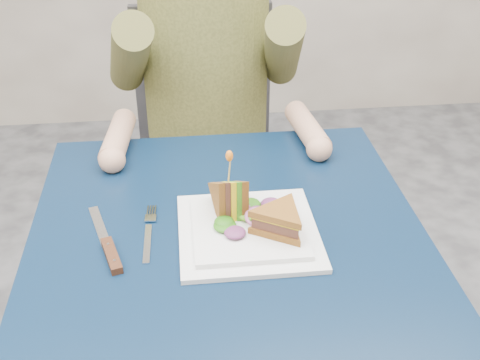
{
  "coord_description": "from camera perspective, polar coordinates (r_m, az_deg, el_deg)",
  "views": [
    {
      "loc": [
        -0.08,
        -0.94,
        1.41
      ],
      "look_at": [
        0.03,
        0.01,
        0.82
      ],
      "focal_mm": 45.0,
      "sensor_mm": 36.0,
      "label": 1
    }
  ],
  "objects": [
    {
      "name": "chair",
      "position": [
        1.87,
        -3.2,
        3.97
      ],
      "size": [
        0.42,
        0.4,
        0.93
      ],
      "color": "#47474C",
      "rests_on": "ground"
    },
    {
      "name": "sandwich_upright",
      "position": [
        1.14,
        -0.97,
        -1.73
      ],
      "size": [
        0.08,
        0.12,
        0.12
      ],
      "color": "brown",
      "rests_on": "plate"
    },
    {
      "name": "onion_ring",
      "position": [
        1.12,
        1.52,
        -3.52
      ],
      "size": [
        0.04,
        0.04,
        0.02
      ],
      "primitive_type": "torus",
      "rotation": [
        0.44,
        0.0,
        0.0
      ],
      "color": "#9E4C7A",
      "rests_on": "plate"
    },
    {
      "name": "plate",
      "position": [
        1.13,
        0.78,
        -4.79
      ],
      "size": [
        0.26,
        0.26,
        0.02
      ],
      "color": "white",
      "rests_on": "table"
    },
    {
      "name": "table",
      "position": [
        1.21,
        -1.21,
        -7.26
      ],
      "size": [
        0.75,
        0.75,
        0.73
      ],
      "color": "black",
      "rests_on": "ground"
    },
    {
      "name": "knife",
      "position": [
        1.12,
        -12.3,
        -6.45
      ],
      "size": [
        0.08,
        0.22,
        0.02
      ],
      "color": "silver",
      "rests_on": "table"
    },
    {
      "name": "fork",
      "position": [
        1.15,
        -8.67,
        -5.1
      ],
      "size": [
        0.02,
        0.18,
        0.01
      ],
      "color": "silver",
      "rests_on": "table"
    },
    {
      "name": "toothpick",
      "position": [
        1.11,
        -1.0,
        1.04
      ],
      "size": [
        0.01,
        0.01,
        0.06
      ],
      "primitive_type": "cylinder",
      "rotation": [
        0.14,
        0.07,
        0.0
      ],
      "color": "tan",
      "rests_on": "sandwich_upright"
    },
    {
      "name": "lettuce_spill",
      "position": [
        1.13,
        0.98,
        -3.61
      ],
      "size": [
        0.15,
        0.13,
        0.02
      ],
      "primitive_type": null,
      "color": "#337A14",
      "rests_on": "plate"
    },
    {
      "name": "sandwich_flat",
      "position": [
        1.1,
        3.81,
        -3.85
      ],
      "size": [
        0.16,
        0.16,
        0.05
      ],
      "color": "brown",
      "rests_on": "plate"
    },
    {
      "name": "diner",
      "position": [
        1.62,
        -3.34,
        13.84
      ],
      "size": [
        0.54,
        0.59,
        0.74
      ],
      "color": "brown",
      "rests_on": "chair"
    },
    {
      "name": "toothpick_frill",
      "position": [
        1.09,
        -1.02,
        2.3
      ],
      "size": [
        0.01,
        0.01,
        0.02
      ],
      "primitive_type": "ellipsoid",
      "color": "orange",
      "rests_on": "sandwich_upright"
    }
  ]
}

